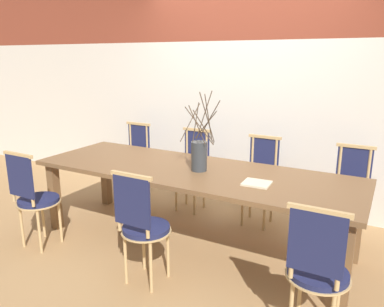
{
  "coord_description": "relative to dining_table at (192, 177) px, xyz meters",
  "views": [
    {
      "loc": [
        1.59,
        -2.89,
        1.75
      ],
      "look_at": [
        0.0,
        0.0,
        0.9
      ],
      "focal_mm": 35.0,
      "sensor_mm": 36.0,
      "label": 1
    }
  ],
  "objects": [
    {
      "name": "ground_plane",
      "position": [
        0.0,
        0.0,
        -0.67
      ],
      "size": [
        16.0,
        16.0,
        0.0
      ],
      "primitive_type": "plane",
      "color": "#A87F51"
    },
    {
      "name": "wall_rear",
      "position": [
        0.0,
        1.28,
        0.93
      ],
      "size": [
        12.0,
        0.06,
        3.2
      ],
      "color": "silver",
      "rests_on": "ground_plane"
    },
    {
      "name": "dining_table",
      "position": [
        0.0,
        0.0,
        0.0
      ],
      "size": [
        3.03,
        0.99,
        0.75
      ],
      "color": "brown",
      "rests_on": "ground_plane"
    },
    {
      "name": "chair_near_leftend",
      "position": [
        -1.24,
        -0.77,
        -0.15
      ],
      "size": [
        0.4,
        0.4,
        0.94
      ],
      "color": "#1E234C",
      "rests_on": "ground_plane"
    },
    {
      "name": "chair_near_left",
      "position": [
        -0.02,
        -0.77,
        -0.15
      ],
      "size": [
        0.4,
        0.4,
        0.94
      ],
      "color": "#1E234C",
      "rests_on": "ground_plane"
    },
    {
      "name": "chair_near_center",
      "position": [
        1.28,
        -0.77,
        -0.15
      ],
      "size": [
        0.4,
        0.4,
        0.94
      ],
      "color": "#1E234C",
      "rests_on": "ground_plane"
    },
    {
      "name": "chair_far_leftend",
      "position": [
        -1.26,
        0.77,
        -0.15
      ],
      "size": [
        0.4,
        0.4,
        0.94
      ],
      "rotation": [
        0.0,
        0.0,
        3.14
      ],
      "color": "#1E234C",
      "rests_on": "ground_plane"
    },
    {
      "name": "chair_far_left",
      "position": [
        -0.42,
        0.77,
        -0.15
      ],
      "size": [
        0.4,
        0.4,
        0.94
      ],
      "rotation": [
        0.0,
        0.0,
        3.14
      ],
      "color": "#1E234C",
      "rests_on": "ground_plane"
    },
    {
      "name": "chair_far_center",
      "position": [
        0.4,
        0.77,
        -0.15
      ],
      "size": [
        0.4,
        0.4,
        0.94
      ],
      "rotation": [
        0.0,
        0.0,
        3.14
      ],
      "color": "#1E234C",
      "rests_on": "ground_plane"
    },
    {
      "name": "chair_far_right",
      "position": [
        1.3,
        0.77,
        -0.15
      ],
      "size": [
        0.4,
        0.4,
        0.94
      ],
      "rotation": [
        0.0,
        0.0,
        3.14
      ],
      "color": "#1E234C",
      "rests_on": "ground_plane"
    },
    {
      "name": "vase_centerpiece",
      "position": [
        0.07,
        0.0,
        0.23
      ],
      "size": [
        0.33,
        0.34,
        0.72
      ],
      "color": "#33383D",
      "rests_on": "dining_table"
    },
    {
      "name": "book_stack",
      "position": [
        0.66,
        -0.11,
        0.09
      ],
      "size": [
        0.23,
        0.21,
        0.02
      ],
      "color": "beige",
      "rests_on": "dining_table"
    }
  ]
}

